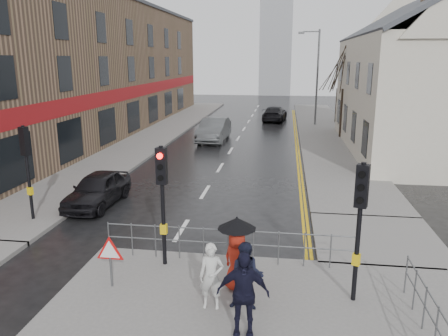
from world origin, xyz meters
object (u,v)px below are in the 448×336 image
(car_parked, at_px, (98,189))
(car_mid, at_px, (214,130))
(pedestrian_b, at_px, (247,276))
(pedestrian_with_umbrella, at_px, (237,249))
(pedestrian_a, at_px, (211,276))
(pedestrian_d, at_px, (243,294))

(car_parked, xyz_separation_m, car_mid, (2.35, 14.51, 0.15))
(pedestrian_b, bearing_deg, car_mid, 101.81)
(pedestrian_b, distance_m, pedestrian_with_umbrella, 0.94)
(pedestrian_b, bearing_deg, car_parked, 134.41)
(pedestrian_with_umbrella, height_order, car_parked, pedestrian_with_umbrella)
(pedestrian_a, xyz_separation_m, car_parked, (-5.83, 6.95, -0.26))
(pedestrian_a, bearing_deg, pedestrian_with_umbrella, 58.52)
(pedestrian_a, bearing_deg, car_parked, 126.83)
(pedestrian_d, xyz_separation_m, car_parked, (-6.65, 7.86, -0.41))
(car_mid, bearing_deg, pedestrian_with_umbrella, -77.15)
(pedestrian_a, distance_m, car_parked, 9.08)
(pedestrian_a, distance_m, pedestrian_with_umbrella, 1.06)
(pedestrian_d, height_order, car_mid, pedestrian_d)
(car_parked, distance_m, car_mid, 14.70)
(pedestrian_with_umbrella, distance_m, pedestrian_d, 1.84)
(pedestrian_d, bearing_deg, car_mid, 97.38)
(car_mid, bearing_deg, car_parked, -97.26)
(pedestrian_a, xyz_separation_m, car_mid, (-3.48, 21.46, -0.11))
(pedestrian_b, distance_m, car_parked, 9.58)
(pedestrian_d, bearing_deg, pedestrian_b, 86.99)
(car_parked, bearing_deg, pedestrian_a, -47.80)
(pedestrian_a, height_order, car_mid, pedestrian_a)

